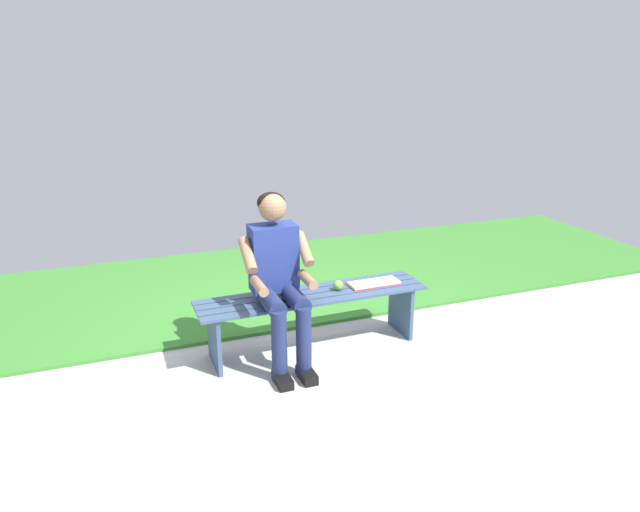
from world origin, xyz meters
name	(u,v)px	position (x,y,z in m)	size (l,w,h in m)	color
ground_plane	(184,460)	(1.16, 1.00, -0.02)	(10.00, 7.00, 0.04)	#B2B2AD
grass_strip	(262,282)	(0.00, -1.51, 0.01)	(9.00, 2.31, 0.03)	#387A2D
bench_near	(313,307)	(0.00, 0.00, 0.35)	(1.80, 0.43, 0.46)	#384C6B
person_seated	(279,274)	(0.30, 0.10, 0.70)	(0.50, 0.69, 1.26)	navy
apple	(338,285)	(-0.21, 0.00, 0.50)	(0.08, 0.08, 0.08)	#72B738
book_open	(374,283)	(-0.52, -0.01, 0.47)	(0.41, 0.16, 0.02)	white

